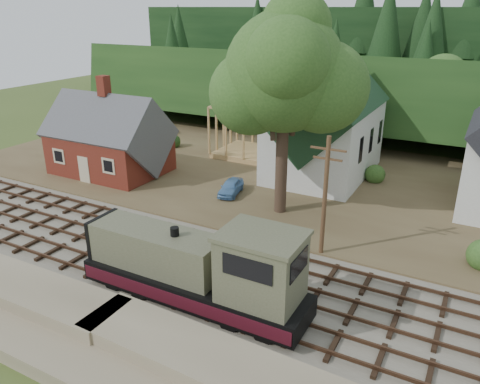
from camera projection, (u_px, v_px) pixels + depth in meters
The scene contains 16 objects.
ground at pixel (185, 266), 29.05m from camera, with size 140.00×140.00×0.00m, color #384C1E.
embankment at pixel (83, 348), 22.10m from camera, with size 64.00×5.00×1.60m, color #7F7259.
railroad_bed at pixel (185, 265), 29.02m from camera, with size 64.00×11.00×0.16m, color #726B5B.
village_flat at pixel (295, 177), 43.72m from camera, with size 64.00×26.00×0.30m, color brown.
hillside at pixel (362, 126), 63.41m from camera, with size 70.00×28.00×8.00m, color #1E3F19.
ridge at pixel (387, 105), 76.50m from camera, with size 80.00×20.00×12.00m, color black.
depot at pixel (110, 142), 43.92m from camera, with size 10.80×7.41×9.00m.
church at pixel (325, 123), 42.36m from camera, with size 8.40×15.17×13.00m.
timber_frame at pixel (257, 128), 48.49m from camera, with size 8.20×6.20×6.99m.
lattice_tower at pixel (282, 56), 50.90m from camera, with size 3.20×3.20×12.12m.
big_tree at pixel (287, 81), 32.58m from camera, with size 10.90×8.40×14.70m.
telegraph_pole_near at pixel (325, 195), 28.65m from camera, with size 2.20×0.28×8.00m.
locomotive at pixel (201, 270), 24.39m from camera, with size 12.60×3.15×5.02m.
car_blue at pixel (231, 187), 39.27m from camera, with size 1.46×3.63×1.24m, color #5F93CB.
car_green at pixel (63, 149), 49.69m from camera, with size 1.37×3.92×1.29m, color #869F6E.
patio_set at pixel (74, 151), 44.14m from camera, with size 2.14×2.14×2.39m.
Camera 1 is at (15.01, -20.65, 15.02)m, focal length 35.00 mm.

